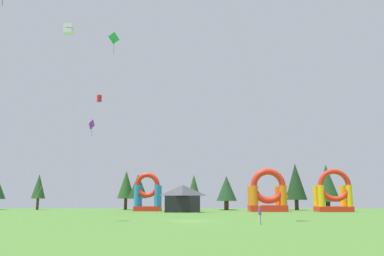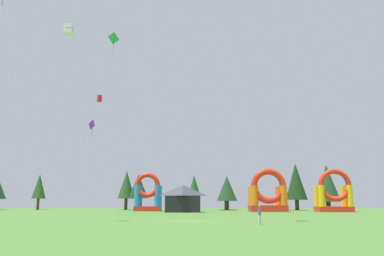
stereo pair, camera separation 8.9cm
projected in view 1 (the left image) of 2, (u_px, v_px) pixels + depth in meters
The scene contains 19 objects.
ground_plane at pixel (190, 221), 37.99m from camera, with size 120.00×120.00×0.00m, color #47752D.
kite_purple_diamond at pixel (93, 126), 55.60m from camera, with size 3.26×2.22×13.10m.
kite_green_diamond at pixel (113, 41), 36.02m from camera, with size 7.89×0.95×17.19m.
kite_red_box at pixel (99, 99), 67.25m from camera, with size 2.46×3.88×19.88m.
kite_white_box at pixel (69, 30), 39.71m from camera, with size 0.82×8.36×19.64m.
person_midfield at pixel (260, 213), 33.06m from camera, with size 0.38×0.38×1.61m.
inflatable_blue_arch at pixel (334, 196), 67.68m from camera, with size 5.87×3.96×7.36m.
inflatable_red_slide at pixel (268, 196), 68.84m from camera, with size 6.42×5.00×7.53m.
inflatable_yellow_castle at pixel (148, 196), 72.51m from camera, with size 4.82×3.86×7.05m.
festival_tent at pixel (183, 199), 65.67m from camera, with size 5.81×3.49×4.54m.
tree_row_1 at pixel (39, 187), 83.11m from camera, with size 2.90×2.90×7.48m.
tree_row_2 at pixel (126, 185), 83.93m from camera, with size 3.67×3.67×8.26m.
tree_row_3 at pixel (138, 186), 81.71m from camera, with size 4.09×4.09×7.39m.
tree_row_4 at pixel (194, 187), 82.05m from camera, with size 2.75×2.75×7.25m.
tree_row_5 at pixel (225, 190), 83.34m from camera, with size 3.68×3.68×6.55m.
tree_row_6 at pixel (227, 189), 80.36m from camera, with size 4.20×4.20×6.95m.
tree_row_7 at pixel (283, 190), 82.75m from camera, with size 2.48×2.48×6.24m.
tree_row_8 at pixel (296, 182), 80.19m from camera, with size 4.33×4.33×9.51m.
tree_row_9 at pixel (327, 183), 81.51m from camera, with size 5.07×5.07×9.33m.
Camera 1 is at (1.22, -38.99, 2.02)m, focal length 36.45 mm.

